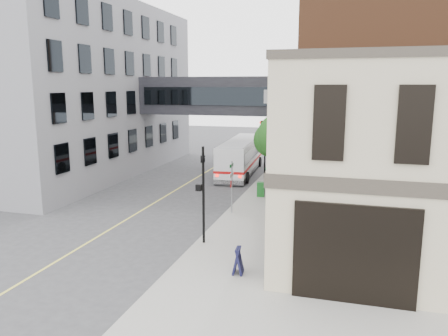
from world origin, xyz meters
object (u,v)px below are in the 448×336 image
Objects in this scene: newspaper_box at (261,189)px; sandwich_board at (238,261)px; pedestrian_c at (283,175)px; pedestrian_a at (272,194)px; pedestrian_b at (284,181)px; bus at (241,155)px.

sandwich_board is (1.49, -12.00, 0.04)m from newspaper_box.
pedestrian_c reaches higher than newspaper_box.
pedestrian_c is at bearing 76.38° from pedestrian_a.
pedestrian_b is 1.65m from newspaper_box.
newspaper_box is 12.09m from sandwich_board.
bus reaches higher than pedestrian_c.
bus is at bearing 108.13° from newspaper_box.
sandwich_board is (0.57, -15.70, -0.24)m from pedestrian_c.
pedestrian_a is at bearing -102.46° from pedestrian_b.
pedestrian_c is at bearing -44.62° from bus.
newspaper_box is (-1.22, 2.82, -0.45)m from pedestrian_a.
bus is 5.50× the size of pedestrian_b.
pedestrian_b is at bearing -56.71° from bus.
pedestrian_a is 1.94× the size of newspaper_box.
pedestrian_a is at bearing -94.18° from pedestrian_c.
bus is at bearing 113.87° from pedestrian_b.
pedestrian_b is at bearing 22.38° from newspaper_box.
bus is 5.93m from pedestrian_c.
pedestrian_a is 1.77× the size of sandwich_board.
newspaper_box is at bearing -67.32° from bus.
pedestrian_b is 3.04m from pedestrian_c.
pedestrian_b is (0.19, 3.53, 0.03)m from pedestrian_a.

